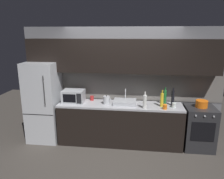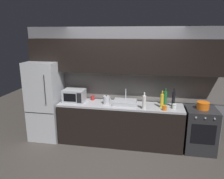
# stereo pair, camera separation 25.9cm
# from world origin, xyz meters

# --- Properties ---
(ground_plane) EXTENTS (10.00, 10.00, 0.00)m
(ground_plane) POSITION_xyz_m (0.00, 0.00, 0.00)
(ground_plane) COLOR #3D3833
(back_wall) EXTENTS (4.37, 0.44, 2.50)m
(back_wall) POSITION_xyz_m (0.00, 1.20, 1.55)
(back_wall) COLOR slate
(back_wall) RESTS_ON ground
(counter_run) EXTENTS (2.63, 0.60, 0.90)m
(counter_run) POSITION_xyz_m (0.00, 0.90, 0.45)
(counter_run) COLOR black
(counter_run) RESTS_ON ground
(refrigerator) EXTENTS (0.68, 0.69, 1.77)m
(refrigerator) POSITION_xyz_m (-1.70, 0.90, 0.88)
(refrigerator) COLOR #B7BABF
(refrigerator) RESTS_ON ground
(oven_range) EXTENTS (0.60, 0.62, 0.90)m
(oven_range) POSITION_xyz_m (1.66, 0.90, 0.45)
(oven_range) COLOR #232326
(oven_range) RESTS_ON ground
(microwave) EXTENTS (0.46, 0.35, 0.27)m
(microwave) POSITION_xyz_m (-1.02, 0.92, 1.04)
(microwave) COLOR #A8AAAF
(microwave) RESTS_ON counter_run
(sink_basin) EXTENTS (0.48, 0.38, 0.30)m
(sink_basin) POSITION_xyz_m (0.10, 0.93, 0.94)
(sink_basin) COLOR #ADAFB5
(sink_basin) RESTS_ON counter_run
(kettle) EXTENTS (0.18, 0.14, 0.20)m
(kettle) POSITION_xyz_m (-0.28, 0.87, 0.99)
(kettle) COLOR #B7BABF
(kettle) RESTS_ON counter_run
(wine_bottle_yellow) EXTENTS (0.07, 0.07, 0.35)m
(wine_bottle_yellow) POSITION_xyz_m (0.86, 0.85, 1.05)
(wine_bottle_yellow) COLOR gold
(wine_bottle_yellow) RESTS_ON counter_run
(wine_bottle_white) EXTENTS (0.07, 0.07, 0.35)m
(wine_bottle_white) POSITION_xyz_m (0.51, 0.69, 1.04)
(wine_bottle_white) COLOR silver
(wine_bottle_white) RESTS_ON counter_run
(wine_bottle_green) EXTENTS (0.07, 0.07, 0.37)m
(wine_bottle_green) POSITION_xyz_m (0.94, 0.99, 1.06)
(wine_bottle_green) COLOR #1E6B2D
(wine_bottle_green) RESTS_ON counter_run
(wine_bottle_dark) EXTENTS (0.06, 0.06, 0.38)m
(wine_bottle_dark) POSITION_xyz_m (1.09, 0.95, 1.06)
(wine_bottle_dark) COLOR black
(wine_bottle_dark) RESTS_ON counter_run
(mug_orange) EXTENTS (0.09, 0.09, 0.10)m
(mug_orange) POSITION_xyz_m (0.91, 0.69, 0.95)
(mug_orange) COLOR orange
(mug_orange) RESTS_ON counter_run
(mug_clear) EXTENTS (0.08, 0.08, 0.10)m
(mug_clear) POSITION_xyz_m (1.11, 0.82, 0.95)
(mug_clear) COLOR silver
(mug_clear) RESTS_ON counter_run
(mug_red) EXTENTS (0.08, 0.08, 0.10)m
(mug_red) POSITION_xyz_m (-0.65, 1.09, 0.95)
(mug_red) COLOR #A82323
(mug_red) RESTS_ON counter_run
(cooking_pot) EXTENTS (0.24, 0.24, 0.14)m
(cooking_pot) POSITION_xyz_m (1.66, 0.90, 0.97)
(cooking_pot) COLOR orange
(cooking_pot) RESTS_ON oven_range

